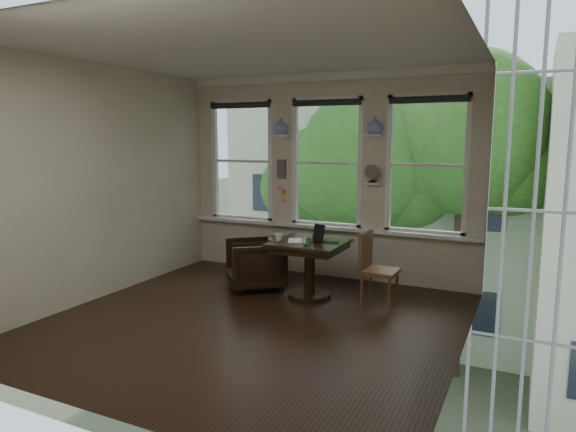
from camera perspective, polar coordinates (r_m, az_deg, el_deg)
The scene contains 25 objects.
ground at distance 5.98m, azimuth -3.80°, elevation -11.58°, with size 4.50×4.50×0.00m, color black.
ceiling at distance 5.69m, azimuth -4.12°, elevation 18.09°, with size 4.50×4.50×0.00m, color silver.
wall_back at distance 7.67m, azimuth 4.42°, elevation 4.41°, with size 4.50×4.50×0.00m, color beige.
wall_front at distance 3.86m, azimuth -20.70°, elevation -0.34°, with size 4.50×4.50×0.00m, color beige.
wall_left at distance 7.03m, azimuth -20.14°, elevation 3.51°, with size 4.50×4.50×0.00m, color beige.
wall_right at distance 4.93m, azimuth 19.41°, elevation 1.58°, with size 4.50×4.50×0.00m, color beige.
window_left at distance 8.29m, azimuth -4.99°, elevation 6.11°, with size 1.10×0.12×1.90m, color white, non-canonical shape.
window_center at distance 7.65m, azimuth 4.44°, elevation 5.90°, with size 1.10×0.12×1.90m, color white, non-canonical shape.
window_right at distance 7.25m, azimuth 15.22°, elevation 5.47°, with size 1.10×0.12×1.90m, color white, non-canonical shape.
shelf_left at distance 7.85m, azimuth -0.79°, elevation 8.91°, with size 0.26×0.16×0.03m, color white.
shelf_right at distance 7.32m, azimuth 9.54°, elevation 8.81°, with size 0.26×0.16×0.03m, color white.
intercom at distance 7.89m, azimuth -0.69°, elevation 5.28°, with size 0.14×0.06×0.28m, color #59544F.
sticky_notes at distance 7.92m, azimuth -0.67°, elevation 2.75°, with size 0.16×0.01×0.24m, color pink, non-canonical shape.
desk_fan at distance 7.32m, azimuth 9.39°, elevation 4.35°, with size 0.20×0.20×0.24m, color #59544F, non-canonical shape.
vase_left at distance 7.85m, azimuth -0.80°, elevation 9.93°, with size 0.24×0.24×0.25m, color white.
vase_right at distance 7.32m, azimuth 9.57°, elevation 9.90°, with size 0.24×0.24×0.25m, color white.
table at distance 6.71m, azimuth 2.42°, elevation -5.95°, with size 0.90×0.90×0.75m, color black, non-canonical shape.
armchair_left at distance 7.13m, azimuth -3.66°, elevation -5.34°, with size 0.73×0.75×0.69m, color black.
cushion_red at distance 7.10m, azimuth -3.67°, elevation -4.50°, with size 0.45×0.45×0.06m, color maroon.
side_chair_right at distance 6.40m, azimuth 10.19°, elevation -6.01°, with size 0.42×0.42×0.92m, color #4F351C, non-canonical shape.
laptop at distance 6.57m, azimuth 4.16°, elevation -2.80°, with size 0.33×0.22×0.03m, color black.
mug at distance 6.62m, azimuth -1.05°, elevation -2.37°, with size 0.10×0.10×0.10m, color white.
drinking_glass at distance 6.33m, azimuth 2.10°, elevation -2.89°, with size 0.13×0.13×0.10m, color white.
tablet at distance 6.61m, azimuth 3.43°, elevation -1.87°, with size 0.16×0.02×0.22m, color black.
papers at distance 6.66m, azimuth 0.99°, elevation -2.72°, with size 0.22×0.30×0.00m, color silver.
Camera 1 is at (2.78, -4.87, 2.07)m, focal length 32.00 mm.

